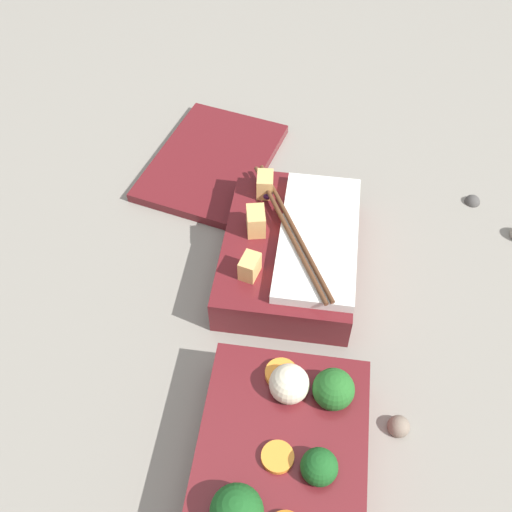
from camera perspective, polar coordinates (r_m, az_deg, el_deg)
name	(u,v)px	position (r m, az deg, el deg)	size (l,w,h in m)	color
ground_plane	(285,353)	(0.64, 2.82, -9.18)	(3.00, 3.00, 0.00)	gray
bento_tray_vegetable	(281,463)	(0.56, 2.41, -19.06)	(0.21, 0.15, 0.08)	maroon
bento_tray_rice	(292,248)	(0.69, 3.43, 0.76)	(0.21, 0.15, 0.07)	maroon
bento_lid	(212,162)	(0.82, -4.21, 8.94)	(0.21, 0.15, 0.01)	maroon
pebble_0	(473,199)	(0.82, 19.96, 5.08)	(0.02, 0.02, 0.02)	#474442
pebble_1	(399,426)	(0.61, 13.42, -15.51)	(0.02, 0.02, 0.02)	#7A6B5B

